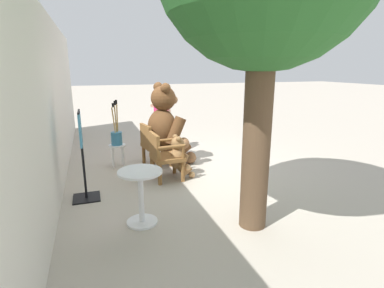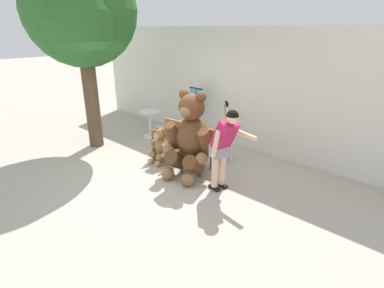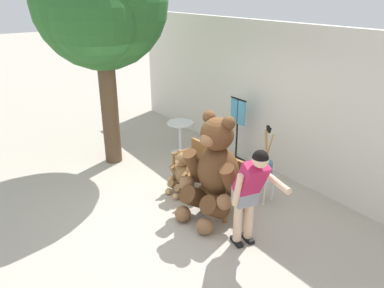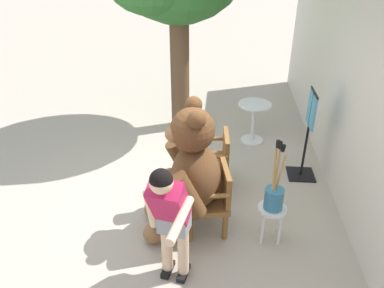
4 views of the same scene
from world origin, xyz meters
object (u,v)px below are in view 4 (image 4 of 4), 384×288
at_px(clothing_display_stand, 308,133).
at_px(round_side_table, 254,118).
at_px(wooden_chair_right, 211,197).
at_px(brush_bucket, 274,195).
at_px(wooden_chair_left, 213,159).
at_px(teddy_bear_small, 193,163).
at_px(white_stool, 272,215).
at_px(person_visitor, 170,215).
at_px(teddy_bear_large, 188,172).

bearing_deg(clothing_display_stand, round_side_table, -146.28).
relative_size(wooden_chair_right, brush_bucket, 0.96).
bearing_deg(wooden_chair_left, teddy_bear_small, -88.72).
bearing_deg(white_stool, person_visitor, -55.23).
xyz_separation_m(person_visitor, brush_bucket, (-0.75, 1.08, -0.27)).
bearing_deg(brush_bucket, wooden_chair_left, -144.14).
bearing_deg(white_stool, clothing_display_stand, 156.41).
distance_m(wooden_chair_right, teddy_bear_small, 0.90).
height_order(teddy_bear_large, brush_bucket, teddy_bear_large).
bearing_deg(clothing_display_stand, person_visitor, -38.17).
bearing_deg(round_side_table, wooden_chair_right, -15.80).
xyz_separation_m(teddy_bear_large, clothing_display_stand, (-1.29, 1.61, -0.10)).
bearing_deg(teddy_bear_large, person_visitor, -5.96).
bearing_deg(teddy_bear_large, wooden_chair_left, 162.89).
distance_m(teddy_bear_large, round_side_table, 2.52).
bearing_deg(person_visitor, wooden_chair_right, 158.06).
relative_size(teddy_bear_small, clothing_display_stand, 0.58).
bearing_deg(wooden_chair_left, teddy_bear_large, -17.11).
bearing_deg(brush_bucket, wooden_chair_right, -101.26).
height_order(person_visitor, brush_bucket, person_visitor).
distance_m(wooden_chair_left, wooden_chair_right, 0.85).
distance_m(white_stool, brush_bucket, 0.28).
bearing_deg(white_stool, wooden_chair_right, -101.28).
distance_m(teddy_bear_small, person_visitor, 1.82).
xyz_separation_m(teddy_bear_large, round_side_table, (-2.32, 0.92, -0.37)).
bearing_deg(clothing_display_stand, brush_bucket, -23.60).
relative_size(wooden_chair_left, brush_bucket, 0.96).
relative_size(teddy_bear_small, round_side_table, 1.11).
distance_m(teddy_bear_small, white_stool, 1.41).
distance_m(wooden_chair_right, teddy_bear_large, 0.45).
bearing_deg(brush_bucket, white_stool, 53.42).
height_order(person_visitor, white_stool, person_visitor).
xyz_separation_m(teddy_bear_small, clothing_display_stand, (-0.42, 1.62, 0.33)).
height_order(teddy_bear_large, person_visitor, teddy_bear_large).
bearing_deg(white_stool, round_side_table, -178.29).
relative_size(brush_bucket, clothing_display_stand, 0.66).
bearing_deg(brush_bucket, teddy_bear_large, -96.79).
distance_m(teddy_bear_large, clothing_display_stand, 2.06).
height_order(white_stool, clothing_display_stand, clothing_display_stand).
bearing_deg(brush_bucket, round_side_table, -178.30).
relative_size(wooden_chair_left, clothing_display_stand, 0.63).
height_order(white_stool, round_side_table, round_side_table).
bearing_deg(teddy_bear_small, teddy_bear_large, 0.91).
distance_m(wooden_chair_left, white_stool, 1.24).
bearing_deg(wooden_chair_left, white_stool, 35.87).
relative_size(wooden_chair_right, person_visitor, 0.56).
distance_m(wooden_chair_right, brush_bucket, 0.76).
relative_size(white_stool, round_side_table, 0.64).
distance_m(wooden_chair_left, round_side_table, 1.58).
distance_m(person_visitor, round_side_table, 3.38).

